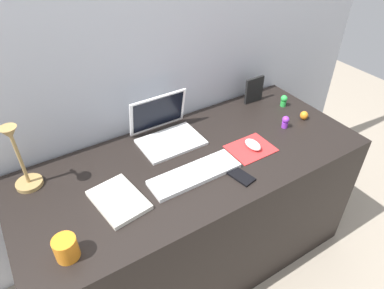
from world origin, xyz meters
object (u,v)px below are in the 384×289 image
object	(u,v)px
notebook_pad	(119,200)
laptop	(165,129)
desk_lamp	(20,160)
cell_phone	(240,176)
coffee_mug	(66,248)
keyboard	(195,174)
toy_figurine_orange	(304,115)
mouse	(253,145)
picture_frame	(254,90)
toy_figurine_green	(284,100)
toy_figurine_purple	(285,122)

from	to	relation	value
notebook_pad	laptop	bearing A→B (deg)	29.87
desk_lamp	notebook_pad	distance (m)	0.42
cell_phone	coffee_mug	world-z (taller)	coffee_mug
keyboard	desk_lamp	xyz separation A→B (m)	(-0.62, 0.30, 0.14)
toy_figurine_orange	mouse	bearing A→B (deg)	-172.54
laptop	notebook_pad	size ratio (longest dim) A/B	1.25
laptop	keyboard	bearing A→B (deg)	-95.05
notebook_pad	coffee_mug	world-z (taller)	coffee_mug
notebook_pad	toy_figurine_orange	world-z (taller)	toy_figurine_orange
laptop	notebook_pad	distance (m)	0.47
desk_lamp	notebook_pad	bearing A→B (deg)	-43.82
keyboard	mouse	size ratio (longest dim) A/B	4.27
desk_lamp	picture_frame	world-z (taller)	desk_lamp
picture_frame	coffee_mug	distance (m)	1.30
keyboard	toy_figurine_orange	world-z (taller)	toy_figurine_orange
mouse	cell_phone	distance (m)	0.22
toy_figurine_orange	toy_figurine_green	xyz separation A→B (m)	(0.00, 0.16, 0.01)
toy_figurine_green	toy_figurine_purple	xyz separation A→B (m)	(-0.15, -0.16, -0.00)
coffee_mug	toy_figurine_purple	world-z (taller)	coffee_mug
mouse	coffee_mug	distance (m)	0.93
picture_frame	toy_figurine_orange	xyz separation A→B (m)	(0.11, -0.29, -0.05)
toy_figurine_orange	toy_figurine_purple	distance (m)	0.14
laptop	toy_figurine_purple	size ratio (longest dim) A/B	4.55
toy_figurine_green	notebook_pad	bearing A→B (deg)	-169.67
desk_lamp	picture_frame	size ratio (longest dim) A/B	2.16
desk_lamp	toy_figurine_purple	world-z (taller)	desk_lamp
desk_lamp	laptop	bearing A→B (deg)	1.28
mouse	laptop	bearing A→B (deg)	136.34
keyboard	toy_figurine_orange	distance (m)	0.74
notebook_pad	toy_figurine_green	world-z (taller)	toy_figurine_green
mouse	desk_lamp	bearing A→B (deg)	163.56
keyboard	desk_lamp	size ratio (longest dim) A/B	1.27
coffee_mug	toy_figurine_green	bearing A→B (deg)	14.42
laptop	toy_figurine_orange	distance (m)	0.75
notebook_pad	toy_figurine_orange	xyz separation A→B (m)	(1.08, 0.04, 0.01)
laptop	toy_figurine_orange	xyz separation A→B (m)	(0.71, -0.25, -0.03)
notebook_pad	picture_frame	bearing A→B (deg)	10.89
desk_lamp	toy_figurine_orange	world-z (taller)	desk_lamp
desk_lamp	notebook_pad	world-z (taller)	desk_lamp
desk_lamp	coffee_mug	size ratio (longest dim) A/B	3.77
keyboard	toy_figurine_purple	distance (m)	0.60
desk_lamp	notebook_pad	size ratio (longest dim) A/B	1.35
coffee_mug	picture_frame	bearing A→B (deg)	21.24
keyboard	toy_figurine_purple	bearing A→B (deg)	6.33
toy_figurine_green	toy_figurine_orange	bearing A→B (deg)	-91.23
toy_figurine_purple	desk_lamp	bearing A→B (deg)	169.08
picture_frame	cell_phone	bearing A→B (deg)	-134.89
laptop	cell_phone	world-z (taller)	laptop
laptop	toy_figurine_orange	size ratio (longest dim) A/B	6.44
laptop	notebook_pad	world-z (taller)	laptop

